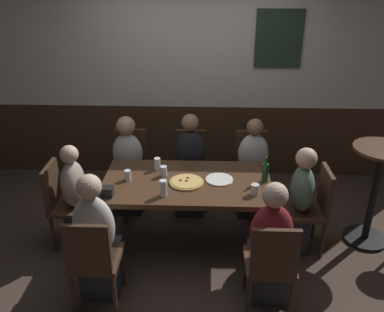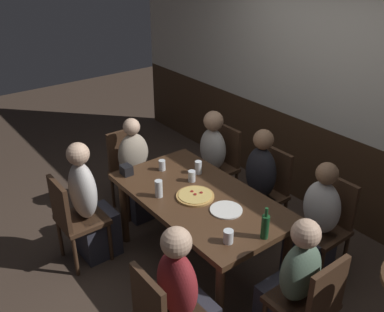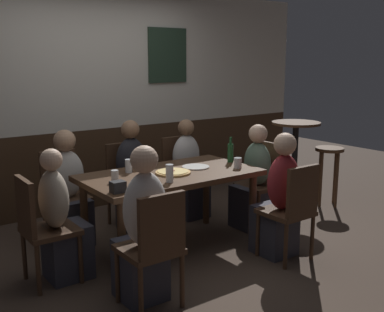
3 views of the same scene
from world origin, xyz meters
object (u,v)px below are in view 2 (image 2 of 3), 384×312
(pizza, at_px, (195,196))
(highball_clear, at_px, (198,168))
(person_right_near, at_px, (183,306))
(person_left_far, at_px, (209,168))
(pint_glass_amber, at_px, (228,237))
(beer_glass_tall, at_px, (159,189))
(person_left_near, at_px, (90,210))
(person_head_east, at_px, (292,292))
(dining_table, at_px, (199,204))
(condiment_caddy, at_px, (126,170))
(beer_bottle_green, at_px, (265,226))
(beer_glass_half, at_px, (162,166))
(tumbler_water, at_px, (192,177))
(chair_right_far, at_px, (327,221))
(person_mid_far, at_px, (256,194))
(chair_left_near, at_px, (74,216))
(chair_head_east, at_px, (311,302))
(chair_left_far, at_px, (220,161))
(chair_mid_far, at_px, (267,188))
(chair_head_west, at_px, (129,167))
(person_head_west, at_px, (137,176))
(plate_white_large, at_px, (226,210))
(person_right_far, at_px, (314,232))

(pizza, xyz_separation_m, highball_clear, (-0.31, 0.28, 0.04))
(person_right_near, bearing_deg, person_left_far, 135.44)
(pint_glass_amber, xyz_separation_m, beer_glass_tall, (-0.82, -0.05, 0.02))
(person_left_near, relative_size, pizza, 3.65)
(person_head_east, xyz_separation_m, beer_glass_tall, (-1.25, -0.28, 0.35))
(dining_table, distance_m, condiment_caddy, 0.77)
(beer_bottle_green, bearing_deg, beer_glass_half, -179.17)
(person_head_east, relative_size, beer_glass_tall, 7.18)
(person_left_far, bearing_deg, tumbler_water, -51.55)
(chair_right_far, bearing_deg, tumbler_water, -140.81)
(beer_glass_tall, bearing_deg, person_mid_far, 78.79)
(chair_right_far, bearing_deg, chair_left_near, -129.45)
(chair_head_east, xyz_separation_m, person_left_near, (-1.93, -0.70, 0.00))
(chair_left_far, distance_m, person_right_near, 2.10)
(person_left_near, bearing_deg, beer_glass_half, 78.44)
(person_left_far, bearing_deg, chair_mid_far, 13.00)
(person_mid_far, distance_m, beer_glass_tall, 1.05)
(chair_head_west, relative_size, tumbler_water, 8.64)
(chair_head_east, relative_size, person_right_near, 0.77)
(person_left_near, bearing_deg, person_mid_far, 63.12)
(tumbler_water, bearing_deg, person_head_west, -173.42)
(chair_mid_far, xyz_separation_m, pint_glass_amber, (0.62, -1.09, 0.29))
(dining_table, height_order, chair_left_near, chair_left_near)
(chair_right_far, relative_size, person_head_west, 0.81)
(dining_table, relative_size, chair_mid_far, 1.83)
(chair_mid_far, bearing_deg, plate_white_large, -69.44)
(chair_head_east, height_order, pint_glass_amber, chair_head_east)
(person_head_west, xyz_separation_m, tumbler_water, (0.82, 0.10, 0.33))
(beer_glass_half, relative_size, condiment_caddy, 0.92)
(person_left_near, height_order, person_right_far, person_left_near)
(condiment_caddy, bearing_deg, person_left_far, 90.66)
(person_right_near, height_order, person_mid_far, person_mid_far)
(person_left_far, bearing_deg, plate_white_large, -33.25)
(dining_table, height_order, person_left_far, person_left_far)
(tumbler_water, height_order, plate_white_large, tumbler_water)
(chair_right_far, bearing_deg, beer_bottle_green, -87.63)
(chair_head_east, bearing_deg, beer_glass_tall, -168.70)
(beer_glass_tall, bearing_deg, chair_head_west, 164.60)
(person_head_west, bearing_deg, person_right_far, 21.54)
(person_head_west, bearing_deg, pizza, -2.45)
(condiment_caddy, bearing_deg, person_right_near, -15.49)
(chair_mid_far, distance_m, person_left_far, 0.73)
(beer_glass_tall, relative_size, tumbler_water, 1.50)
(person_left_near, xyz_separation_m, person_mid_far, (0.71, 1.39, -0.02))
(chair_left_far, distance_m, person_left_near, 1.56)
(dining_table, relative_size, chair_right_far, 1.83)
(person_head_east, bearing_deg, chair_mid_far, 140.84)
(chair_left_near, relative_size, person_head_east, 0.80)
(plate_white_large, bearing_deg, person_right_far, 59.34)
(chair_left_near, relative_size, person_mid_far, 0.77)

